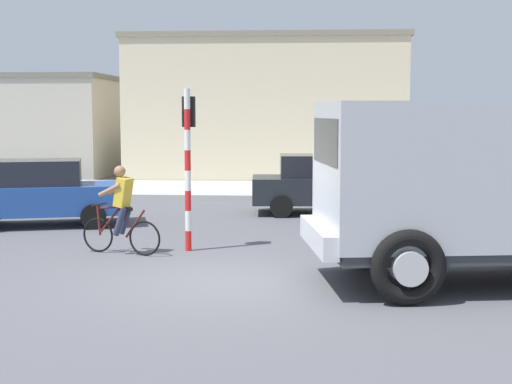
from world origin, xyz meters
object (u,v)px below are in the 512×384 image
cyclist (121,210)px  traffic_light_pole (188,147)px  truck_foreground (485,180)px  car_red_near (39,192)px  car_white_mid (487,196)px  car_far_side (325,184)px

cyclist → traffic_light_pole: traffic_light_pole is taller
truck_foreground → car_red_near: size_ratio=1.33×
truck_foreground → car_red_near: 10.85m
car_red_near → car_white_mid: same height
cyclist → car_far_side: size_ratio=0.42×
traffic_light_pole → car_white_mid: bearing=24.1°
truck_foreground → car_far_side: bearing=106.3°
car_far_side → truck_foreground: bearing=-73.7°
truck_foreground → traffic_light_pole: traffic_light_pole is taller
cyclist → car_far_side: (4.02, 6.19, -0.05)m
truck_foreground → car_red_near: (-9.33, 5.48, -0.85)m
cyclist → truck_foreground: bearing=-17.5°
traffic_light_pole → car_white_mid: (6.46, 2.89, -1.25)m
car_white_mid → car_far_side: 4.60m
car_white_mid → car_far_side: size_ratio=1.04×
car_red_near → car_white_mid: 10.61m
truck_foreground → car_far_side: 8.60m
cyclist → car_far_side: 7.38m
cyclist → car_red_near: 4.51m
traffic_light_pole → car_far_side: size_ratio=0.78×
cyclist → car_red_near: cyclist is taller
cyclist → car_red_near: bearing=130.2°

